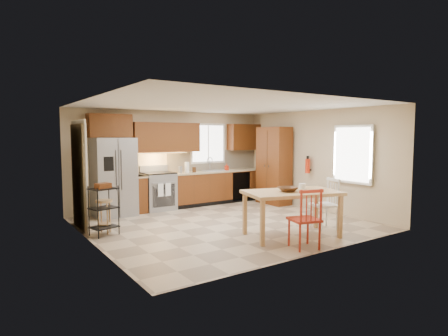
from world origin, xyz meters
TOP-DOWN VIEW (x-y plane):
  - floor at (0.00, 0.00)m, footprint 5.50×5.50m
  - ceiling at (0.00, 0.00)m, footprint 5.50×5.00m
  - wall_back at (0.00, 2.50)m, footprint 5.50×0.02m
  - wall_front at (0.00, -2.50)m, footprint 5.50×0.02m
  - wall_left at (-2.75, 0.00)m, footprint 0.02×5.00m
  - wall_right at (2.75, 0.00)m, footprint 0.02×5.00m
  - refrigerator at (-1.70, 2.12)m, footprint 0.92×0.75m
  - range_stove at (-0.55, 2.19)m, footprint 0.76×0.63m
  - base_cabinet_narrow at (-1.10, 2.20)m, footprint 0.30×0.60m
  - base_cabinet_run at (1.29, 2.20)m, footprint 2.92×0.60m
  - dishwasher at (1.85, 1.91)m, footprint 0.60×0.02m
  - backsplash at (1.29, 2.48)m, footprint 2.92×0.03m
  - upper_over_fridge at (-1.70, 2.33)m, footprint 1.00×0.35m
  - upper_left_block at (-0.25, 2.33)m, footprint 1.80×0.35m
  - upper_right_block at (2.25, 2.33)m, footprint 1.00×0.35m
  - window_back at (1.10, 2.48)m, footprint 1.12×0.04m
  - sink at (1.10, 2.20)m, footprint 0.62×0.46m
  - undercab_glow at (-0.55, 2.30)m, footprint 1.60×0.30m
  - soap_bottle at (1.48, 2.10)m, footprint 0.09×0.09m
  - paper_towel at (0.25, 2.15)m, footprint 0.12×0.12m
  - canister_steel at (0.05, 2.15)m, footprint 0.11×0.11m
  - canister_wood at (0.45, 2.12)m, footprint 0.10×0.10m
  - pantry at (2.43, 1.20)m, footprint 0.50×0.95m
  - fire_extinguisher at (2.63, 0.15)m, footprint 0.12×0.12m
  - window_right at (2.68, -1.15)m, footprint 0.04×1.02m
  - doorway at (-2.67, 1.30)m, footprint 0.04×0.95m
  - dining_table at (0.45, -1.51)m, footprint 1.91×1.39m
  - chair_red at (0.10, -2.16)m, footprint 0.58×0.58m
  - chair_white at (1.40, -1.46)m, footprint 0.58×0.58m
  - table_bowl at (0.35, -1.51)m, footprint 0.43×0.43m
  - table_jar at (0.83, -1.41)m, footprint 0.17×0.17m
  - bar_stool at (-2.36, 0.66)m, footprint 0.34×0.34m
  - utility_cart at (-2.41, 0.52)m, footprint 0.54×0.47m

SIDE VIEW (x-z plane):
  - floor at x=0.00m, z-range 0.00..0.00m
  - bar_stool at x=-2.36m, z-range 0.00..0.65m
  - dining_table at x=0.45m, z-range 0.00..0.83m
  - base_cabinet_narrow at x=-1.10m, z-range 0.00..0.90m
  - base_cabinet_run at x=1.29m, z-range 0.00..0.90m
  - dishwasher at x=1.85m, z-range 0.06..0.84m
  - range_stove at x=-0.55m, z-range 0.00..0.92m
  - utility_cart at x=-2.41m, z-range 0.00..0.94m
  - chair_red at x=0.10m, z-range 0.00..1.01m
  - chair_white at x=1.40m, z-range 0.00..1.01m
  - table_bowl at x=0.35m, z-range 0.80..0.89m
  - sink at x=1.10m, z-range 0.78..0.94m
  - table_jar at x=0.83m, z-range 0.80..0.96m
  - refrigerator at x=-1.70m, z-range 0.00..1.82m
  - canister_wood at x=0.45m, z-range 0.90..1.04m
  - canister_steel at x=0.05m, z-range 0.90..1.08m
  - soap_bottle at x=1.48m, z-range 0.90..1.09m
  - paper_towel at x=0.25m, z-range 0.90..1.18m
  - pantry at x=2.43m, z-range 0.00..2.10m
  - doorway at x=-2.67m, z-range 0.00..2.10m
  - fire_extinguisher at x=2.63m, z-range 0.92..1.28m
  - backsplash at x=1.29m, z-range 0.90..1.45m
  - wall_back at x=0.00m, z-range 0.00..2.50m
  - wall_front at x=0.00m, z-range 0.00..2.50m
  - wall_left at x=-2.75m, z-range 0.00..2.50m
  - wall_right at x=2.75m, z-range 0.00..2.50m
  - undercab_glow at x=-0.55m, z-range 1.43..1.43m
  - window_right at x=2.68m, z-range 0.79..2.11m
  - window_back at x=1.10m, z-range 1.09..2.21m
  - upper_left_block at x=-0.25m, z-range 1.45..2.20m
  - upper_right_block at x=2.25m, z-range 1.45..2.20m
  - upper_over_fridge at x=-1.70m, z-range 1.83..2.38m
  - ceiling at x=0.00m, z-range 2.49..2.51m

